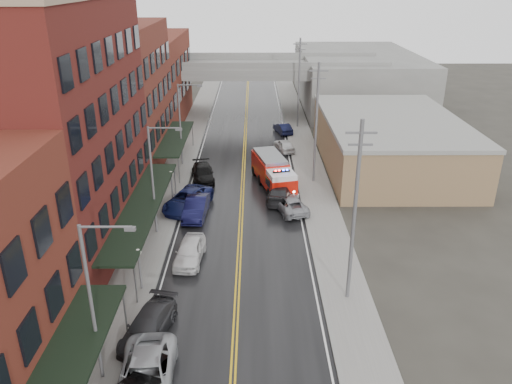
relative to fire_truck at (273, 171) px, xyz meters
name	(u,v)px	position (x,y,z in m)	size (l,w,h in m)	color
road	(242,202)	(-3.05, -3.90, -1.57)	(11.00, 160.00, 0.02)	black
sidewalk_left	(163,202)	(-10.35, -3.90, -1.51)	(3.00, 160.00, 0.15)	slate
sidewalk_right	(320,202)	(4.25, -3.90, -1.51)	(3.00, 160.00, 0.15)	slate
curb_left	(181,202)	(-8.70, -3.90, -1.51)	(0.30, 160.00, 0.15)	gray
curb_right	(303,202)	(2.60, -3.90, -1.51)	(0.30, 160.00, 0.15)	gray
brick_building_b	(56,131)	(-16.35, -10.90, 7.42)	(9.00, 20.00, 18.00)	#4F1715
brick_building_c	(118,97)	(-16.35, 6.60, 5.92)	(9.00, 15.00, 15.00)	maroon
brick_building_far	(150,80)	(-16.35, 24.10, 4.42)	(9.00, 20.00, 12.00)	maroon
tan_building	(390,143)	(12.95, 6.10, 0.92)	(14.00, 22.00, 5.00)	olive
right_far_block	(357,78)	(14.95, 36.10, 2.42)	(18.00, 30.00, 8.00)	slate
awning_1	(143,205)	(-10.54, -10.90, 1.41)	(2.60, 18.00, 3.09)	black
awning_2	(175,138)	(-10.54, 6.60, 1.40)	(2.60, 13.00, 3.09)	black
globe_lamp_1	(139,260)	(-9.45, -17.90, 0.73)	(0.44, 0.44, 3.12)	#59595B
globe_lamp_2	(171,180)	(-9.45, -3.90, 0.73)	(0.44, 0.44, 3.12)	#59595B
street_lamp_0	(95,295)	(-9.60, -25.90, 3.60)	(2.64, 0.22, 9.00)	#59595B
street_lamp_1	(155,174)	(-9.60, -9.90, 3.60)	(2.64, 0.22, 9.00)	#59595B
street_lamp_2	(182,120)	(-9.60, 6.10, 3.60)	(2.64, 0.22, 9.00)	#59595B
utility_pole_0	(355,211)	(4.15, -18.90, 4.72)	(1.80, 0.24, 12.00)	#59595B
utility_pole_1	(316,122)	(4.15, 1.10, 4.72)	(1.80, 0.24, 12.00)	#59595B
utility_pole_2	(299,82)	(4.15, 21.10, 4.72)	(1.80, 0.24, 12.00)	#59595B
overpass	(246,75)	(-3.05, 28.10, 4.40)	(40.00, 10.00, 7.50)	slate
fire_truck	(273,171)	(0.00, 0.00, 0.00)	(4.66, 8.37, 2.92)	#B91308
parked_car_left_2	(146,376)	(-7.39, -26.61, -0.74)	(2.79, 6.04, 1.68)	#9FA2A7
parked_car_left_3	(148,326)	(-8.05, -22.60, -0.83)	(2.10, 5.17, 1.50)	#29292C
parked_car_left_4	(190,251)	(-6.65, -14.18, -0.78)	(1.90, 4.73, 1.61)	silver
parked_car_left_5	(196,207)	(-6.96, -6.70, -0.74)	(1.78, 5.10, 1.68)	black
parked_car_left_6	(188,200)	(-7.88, -5.10, -0.74)	(2.79, 6.04, 1.68)	#141A4B
parked_car_left_7	(203,173)	(-7.16, 1.60, -0.83)	(2.12, 5.21, 1.51)	black
parked_car_right_0	(290,204)	(1.27, -5.70, -0.90)	(2.27, 4.92, 1.37)	gray
parked_car_right_1	(280,192)	(0.55, -3.37, -0.80)	(2.19, 5.38, 1.56)	#242426
parked_car_right_2	(284,145)	(1.72, 10.94, -0.86)	(1.70, 4.23, 1.44)	silver
parked_car_right_3	(283,128)	(1.95, 18.30, -0.89)	(1.46, 4.20, 1.38)	black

